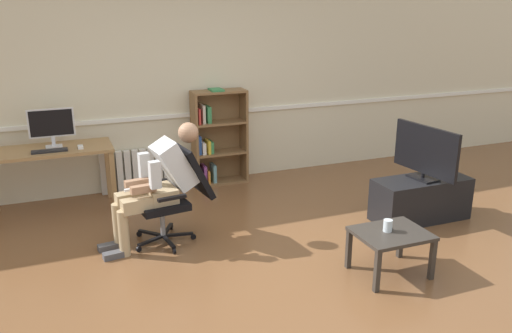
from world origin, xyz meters
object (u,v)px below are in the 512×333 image
(imac_monitor, at_px, (51,125))
(person_seated, at_px, (158,182))
(computer_mouse, at_px, (80,147))
(spare_remote, at_px, (388,226))
(radiator, at_px, (136,170))
(tv_screen, at_px, (426,152))
(computer_desk, at_px, (50,158))
(tv_stand, at_px, (421,199))
(bookshelf, at_px, (216,139))
(coffee_table, at_px, (391,238))
(drinking_glass, at_px, (388,226))
(office_chair, at_px, (176,191))
(keyboard, at_px, (50,151))

(imac_monitor, relative_size, person_seated, 0.41)
(computer_mouse, distance_m, spare_remote, 3.42)
(radiator, height_order, tv_screen, tv_screen)
(computer_desk, height_order, tv_screen, tv_screen)
(computer_desk, bearing_deg, tv_stand, -24.57)
(computer_mouse, bearing_deg, spare_remote, -44.88)
(bookshelf, relative_size, coffee_table, 2.02)
(drinking_glass, bearing_deg, tv_stand, 39.24)
(office_chair, distance_m, drinking_glass, 2.07)
(person_seated, distance_m, spare_remote, 2.20)
(computer_mouse, relative_size, spare_remote, 0.67)
(bookshelf, bearing_deg, tv_screen, -49.45)
(tv_stand, relative_size, tv_screen, 1.22)
(computer_desk, relative_size, drinking_glass, 12.66)
(imac_monitor, xyz_separation_m, coffee_table, (2.66, -2.69, -0.67))
(computer_mouse, distance_m, radiator, 0.97)
(keyboard, relative_size, tv_screen, 0.43)
(coffee_table, bearing_deg, office_chair, 138.49)
(bookshelf, bearing_deg, spare_remote, -75.94)
(computer_desk, distance_m, coffee_table, 3.78)
(computer_desk, xyz_separation_m, keyboard, (0.01, -0.14, 0.12))
(coffee_table, xyz_separation_m, drinking_glass, (-0.03, 0.02, 0.11))
(radiator, xyz_separation_m, tv_screen, (2.77, -2.11, 0.51))
(tv_stand, xyz_separation_m, tv_screen, (0.00, 0.00, 0.54))
(radiator, bearing_deg, computer_desk, -158.42)
(computer_mouse, height_order, coffee_table, computer_mouse)
(computer_desk, height_order, bookshelf, bookshelf)
(keyboard, height_order, computer_mouse, computer_mouse)
(computer_desk, xyz_separation_m, bookshelf, (2.03, 0.30, -0.05))
(tv_screen, distance_m, drinking_glass, 1.42)
(person_seated, relative_size, tv_stand, 1.12)
(computer_mouse, bearing_deg, tv_screen, -24.98)
(radiator, bearing_deg, tv_screen, -37.24)
(drinking_glass, xyz_separation_m, spare_remote, (0.05, 0.07, -0.04))
(radiator, relative_size, spare_remote, 5.78)
(person_seated, bearing_deg, keyboard, -146.77)
(bookshelf, xyz_separation_m, tv_stand, (1.72, -2.02, -0.37))
(radiator, height_order, spare_remote, radiator)
(office_chair, bearing_deg, tv_screen, 71.60)
(computer_mouse, bearing_deg, drinking_glass, -46.36)
(computer_mouse, relative_size, drinking_glass, 0.94)
(keyboard, height_order, person_seated, person_seated)
(computer_mouse, xyz_separation_m, drinking_glass, (2.36, -2.47, -0.32))
(computer_mouse, distance_m, tv_stand, 3.82)
(imac_monitor, height_order, office_chair, imac_monitor)
(keyboard, bearing_deg, coffee_table, -42.45)
(tv_screen, bearing_deg, radiator, 46.24)
(keyboard, relative_size, office_chair, 0.39)
(spare_remote, bearing_deg, computer_mouse, 151.19)
(radiator, relative_size, person_seated, 0.72)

